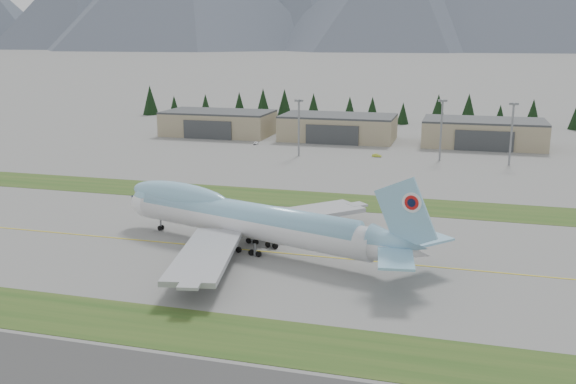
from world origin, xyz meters
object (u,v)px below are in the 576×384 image
(hangar_left, at_px, (218,123))
(service_vehicle_b, at_px, (377,157))
(service_vehicle_a, at_px, (256,144))
(hangar_center, at_px, (338,127))
(hangar_right, at_px, (484,133))
(service_vehicle_c, at_px, (545,153))
(boeing_747_freighter, at_px, (246,219))

(hangar_left, relative_size, service_vehicle_b, 13.76)
(service_vehicle_a, bearing_deg, hangar_center, 36.13)
(hangar_right, bearing_deg, service_vehicle_a, -166.78)
(service_vehicle_a, distance_m, service_vehicle_b, 54.15)
(service_vehicle_a, relative_size, service_vehicle_b, 1.02)
(service_vehicle_a, distance_m, service_vehicle_c, 113.88)
(boeing_747_freighter, bearing_deg, hangar_left, 130.69)
(boeing_747_freighter, distance_m, service_vehicle_a, 133.93)
(boeing_747_freighter, bearing_deg, service_vehicle_a, 124.61)
(service_vehicle_a, height_order, service_vehicle_c, service_vehicle_c)
(hangar_right, xyz_separation_m, service_vehicle_c, (22.97, -9.90, -5.39))
(hangar_center, xyz_separation_m, service_vehicle_c, (82.97, -9.90, -5.39))
(service_vehicle_b, xyz_separation_m, service_vehicle_c, (61.28, 26.34, 0.00))
(hangar_right, distance_m, service_vehicle_a, 92.96)
(hangar_left, height_order, service_vehicle_b, hangar_left)
(boeing_747_freighter, height_order, hangar_right, boeing_747_freighter)
(hangar_left, relative_size, service_vehicle_c, 10.58)
(service_vehicle_b, distance_m, service_vehicle_c, 66.70)
(service_vehicle_a, xyz_separation_m, service_vehicle_b, (52.03, -15.01, 0.00))
(hangar_right, bearing_deg, boeing_747_freighter, -108.71)
(hangar_center, relative_size, service_vehicle_c, 10.58)
(hangar_left, relative_size, hangar_right, 1.00)
(hangar_center, height_order, service_vehicle_a, hangar_center)
(hangar_left, relative_size, hangar_center, 1.00)
(service_vehicle_a, bearing_deg, hangar_left, 140.43)
(boeing_747_freighter, xyz_separation_m, service_vehicle_a, (-39.91, 127.68, -6.48))
(boeing_747_freighter, distance_m, service_vehicle_b, 113.51)
(hangar_left, height_order, hangar_center, same)
(service_vehicle_a, relative_size, service_vehicle_c, 0.78)
(hangar_center, xyz_separation_m, service_vehicle_b, (21.69, -36.23, -5.39))
(boeing_747_freighter, relative_size, hangar_center, 1.55)
(hangar_center, distance_m, service_vehicle_a, 37.42)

